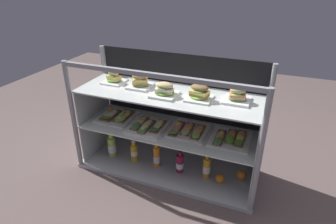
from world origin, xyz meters
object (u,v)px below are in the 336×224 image
(plated_roll_sandwich_far_right, at_px, (114,77))
(juice_bottle_front_left_end, at_px, (157,156))
(open_sandwich_tray_left_of_center, at_px, (188,130))
(open_sandwich_tray_right_of_center, at_px, (148,126))
(juice_bottle_front_fourth, at_px, (134,152))
(juice_bottle_front_second, at_px, (112,146))
(plated_roll_sandwich_near_left_corner, at_px, (237,96))
(orange_fruit_beside_bottles, at_px, (220,179))
(plated_roll_sandwich_mid_left, at_px, (140,82))
(open_sandwich_tray_far_left, at_px, (117,116))
(juice_bottle_tucked_behind, at_px, (207,167))
(plated_roll_sandwich_left_of_center, at_px, (199,93))
(plated_roll_sandwich_far_left, at_px, (164,91))
(juice_bottle_near_post, at_px, (180,163))
(orange_fruit_near_left_post, at_px, (241,175))
(open_sandwich_tray_far_right, at_px, (231,138))

(plated_roll_sandwich_far_right, relative_size, juice_bottle_front_left_end, 0.72)
(plated_roll_sandwich_far_right, height_order, open_sandwich_tray_left_of_center, plated_roll_sandwich_far_right)
(open_sandwich_tray_right_of_center, relative_size, juice_bottle_front_fourth, 1.51)
(juice_bottle_front_second, bearing_deg, open_sandwich_tray_left_of_center, 4.23)
(plated_roll_sandwich_near_left_corner, bearing_deg, juice_bottle_front_left_end, -172.98)
(open_sandwich_tray_right_of_center, height_order, orange_fruit_beside_bottles, open_sandwich_tray_right_of_center)
(plated_roll_sandwich_mid_left, height_order, open_sandwich_tray_far_left, plated_roll_sandwich_mid_left)
(plated_roll_sandwich_far_right, xyz_separation_m, juice_bottle_tucked_behind, (0.84, -0.07, -0.63))
(plated_roll_sandwich_left_of_center, relative_size, juice_bottle_front_fourth, 0.89)
(plated_roll_sandwich_far_left, relative_size, open_sandwich_tray_right_of_center, 0.61)
(plated_roll_sandwich_near_left_corner, xyz_separation_m, juice_bottle_tucked_behind, (-0.17, -0.06, -0.62))
(juice_bottle_near_post, distance_m, juice_bottle_tucked_behind, 0.22)
(plated_roll_sandwich_near_left_corner, relative_size, open_sandwich_tray_far_left, 0.59)
(open_sandwich_tray_right_of_center, bearing_deg, juice_bottle_front_left_end, 13.95)
(juice_bottle_front_fourth, relative_size, juice_bottle_front_left_end, 0.85)
(juice_bottle_front_fourth, distance_m, juice_bottle_near_post, 0.42)
(plated_roll_sandwich_mid_left, relative_size, juice_bottle_near_post, 0.86)
(open_sandwich_tray_left_of_center, bearing_deg, orange_fruit_near_left_post, 5.70)
(juice_bottle_front_left_end, bearing_deg, plated_roll_sandwich_near_left_corner, 7.02)
(plated_roll_sandwich_left_of_center, height_order, orange_fruit_near_left_post, plated_roll_sandwich_left_of_center)
(plated_roll_sandwich_far_right, distance_m, open_sandwich_tray_far_left, 0.34)
(open_sandwich_tray_right_of_center, xyz_separation_m, juice_bottle_front_fourth, (-0.14, 0.01, -0.30))
(orange_fruit_near_left_post, bearing_deg, plated_roll_sandwich_left_of_center, -168.63)
(juice_bottle_front_left_end, relative_size, orange_fruit_near_left_post, 3.29)
(plated_roll_sandwich_far_left, distance_m, open_sandwich_tray_far_right, 0.61)
(plated_roll_sandwich_mid_left, height_order, plated_roll_sandwich_left_of_center, plated_roll_sandwich_mid_left)
(plated_roll_sandwich_far_left, bearing_deg, orange_fruit_near_left_post, 9.54)
(juice_bottle_front_left_end, bearing_deg, plated_roll_sandwich_far_right, 168.30)
(open_sandwich_tray_right_of_center, height_order, juice_bottle_front_left_end, open_sandwich_tray_right_of_center)
(plated_roll_sandwich_left_of_center, xyz_separation_m, open_sandwich_tray_left_of_center, (-0.08, 0.03, -0.34))
(juice_bottle_front_fourth, bearing_deg, juice_bottle_tucked_behind, 1.83)
(plated_roll_sandwich_left_of_center, xyz_separation_m, open_sandwich_tray_far_left, (-0.73, 0.03, -0.34))
(open_sandwich_tray_left_of_center, height_order, juice_bottle_near_post, open_sandwich_tray_left_of_center)
(open_sandwich_tray_far_left, distance_m, open_sandwich_tray_far_right, 0.98)
(plated_roll_sandwich_far_left, bearing_deg, juice_bottle_front_second, 179.07)
(orange_fruit_beside_bottles, bearing_deg, plated_roll_sandwich_far_left, -179.92)
(juice_bottle_front_left_end, bearing_deg, open_sandwich_tray_far_left, 174.30)
(open_sandwich_tray_far_left, height_order, open_sandwich_tray_right_of_center, open_sandwich_tray_far_left)
(open_sandwich_tray_far_left, bearing_deg, juice_bottle_front_left_end, -5.70)
(open_sandwich_tray_far_right, height_order, orange_fruit_near_left_post, open_sandwich_tray_far_right)
(juice_bottle_front_fourth, bearing_deg, open_sandwich_tray_far_left, 165.07)
(juice_bottle_front_left_end, xyz_separation_m, orange_fruit_near_left_post, (0.70, 0.09, -0.06))
(plated_roll_sandwich_left_of_center, height_order, open_sandwich_tray_right_of_center, plated_roll_sandwich_left_of_center)
(juice_bottle_front_second, height_order, juice_bottle_front_fourth, juice_bottle_front_second)
(plated_roll_sandwich_near_left_corner, bearing_deg, plated_roll_sandwich_far_left, -169.86)
(plated_roll_sandwich_mid_left, xyz_separation_m, juice_bottle_near_post, (0.37, -0.07, -0.63))
(plated_roll_sandwich_mid_left, height_order, open_sandwich_tray_right_of_center, plated_roll_sandwich_mid_left)
(plated_roll_sandwich_near_left_corner, distance_m, juice_bottle_tucked_behind, 0.65)
(juice_bottle_front_left_end, height_order, orange_fruit_beside_bottles, juice_bottle_front_left_end)
(open_sandwich_tray_far_left, xyz_separation_m, juice_bottle_front_fourth, (0.18, -0.05, -0.30))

